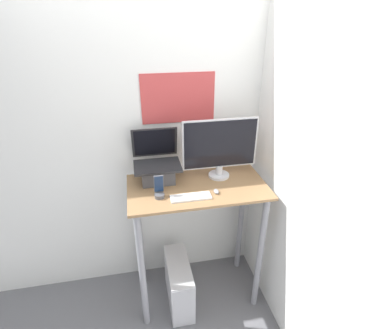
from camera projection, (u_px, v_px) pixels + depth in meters
The scene contains 10 objects.
ground_plane at pixel (204, 318), 2.45m from camera, with size 12.00×12.00×0.00m, color slate.
wall_back at pixel (188, 142), 2.43m from camera, with size 6.00×0.06×2.60m.
wall_side_right at pixel (295, 171), 1.97m from camera, with size 0.05×6.00×2.60m.
desk at pixel (197, 216), 2.33m from camera, with size 1.02×0.55×1.10m.
laptop at pixel (157, 168), 2.23m from camera, with size 0.34×0.31×0.38m.
monitor at pixel (220, 148), 2.23m from camera, with size 0.57×0.16×0.46m.
keyboard at pixel (191, 197), 2.05m from camera, with size 0.28×0.09×0.02m.
mouse at pixel (216, 191), 2.11m from camera, with size 0.04×0.06×0.03m.
cell_phone at pixel (159, 191), 2.04m from camera, with size 0.07×0.07×0.17m.
computer_tower at pixel (179, 283), 2.51m from camera, with size 0.18×0.50×0.42m.
Camera 1 is at (-0.41, -1.58, 2.23)m, focal length 28.00 mm.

